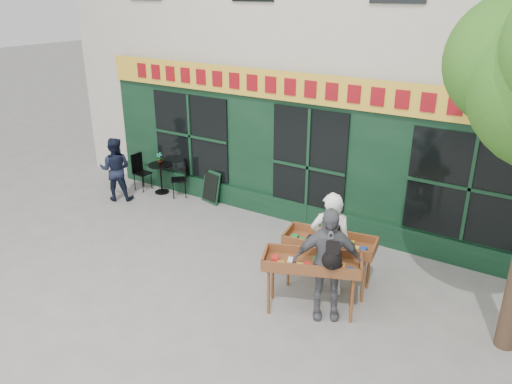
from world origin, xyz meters
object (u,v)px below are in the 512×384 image
(woman, at_px, (330,244))
(bistro_table, at_px, (161,173))
(man_right, at_px, (327,264))
(man_left, at_px, (115,169))
(dog, at_px, (333,246))
(book_cart_right, at_px, (330,245))
(book_cart_center, at_px, (312,265))

(woman, xyz_separation_m, bistro_table, (-5.50, 1.81, -0.37))
(man_right, bearing_deg, man_left, 136.42)
(bistro_table, distance_m, man_left, 1.12)
(dog, distance_m, man_left, 6.68)
(book_cart_right, distance_m, man_left, 6.11)
(woman, height_order, bistro_table, woman)
(book_cart_right, bearing_deg, dog, -73.42)
(dog, relative_size, man_left, 0.38)
(dog, bearing_deg, bistro_table, 134.34)
(book_cart_right, distance_m, bistro_table, 5.71)
(dog, distance_m, man_right, 0.38)
(book_cart_center, bearing_deg, man_left, 143.26)
(dog, xyz_separation_m, man_right, (-0.11, 0.06, -0.36))
(dog, relative_size, woman, 0.33)
(man_left, bearing_deg, book_cart_right, 139.82)
(woman, distance_m, man_left, 6.18)
(book_cart_right, xyz_separation_m, man_left, (-6.06, 0.80, -0.04))
(book_cart_center, relative_size, man_right, 0.88)
(woman, relative_size, book_cart_right, 1.15)
(dog, distance_m, book_cart_right, 1.02)
(bistro_table, bearing_deg, dog, -23.23)
(bistro_table, bearing_deg, book_cart_center, -24.11)
(woman, xyz_separation_m, book_cart_right, (-0.06, 0.11, -0.09))
(book_cart_center, distance_m, book_cart_right, 0.77)
(book_cart_right, height_order, man_right, man_right)
(man_right, height_order, bistro_table, man_right)
(woman, relative_size, man_left, 1.16)
(dog, xyz_separation_m, woman, (-0.35, 0.70, -0.38))
(book_cart_right, xyz_separation_m, bistro_table, (-5.44, 1.70, -0.28))
(man_right, relative_size, bistro_table, 2.44)
(book_cart_center, height_order, bistro_table, book_cart_center)
(man_left, bearing_deg, bistro_table, -157.11)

